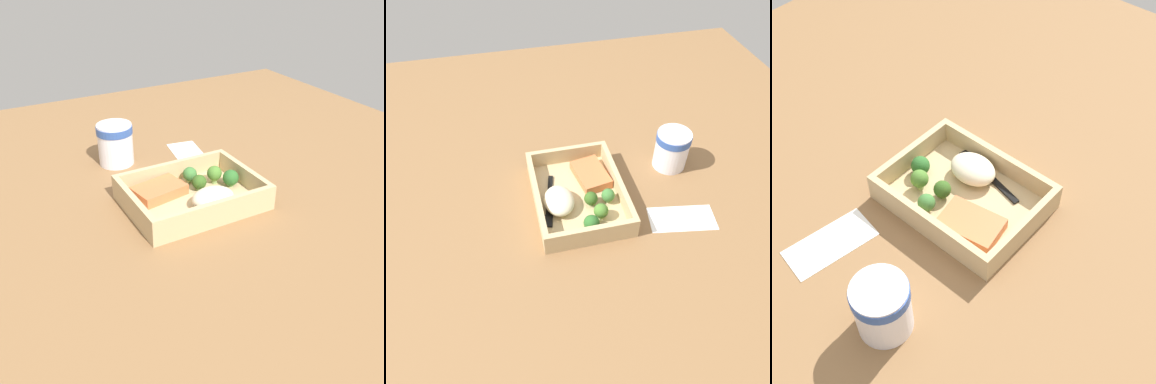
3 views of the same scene
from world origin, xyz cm
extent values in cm
cube|color=olive|center=(0.00, 0.00, -1.00)|extent=(160.00, 160.00, 2.00)
cube|color=tan|center=(0.00, 0.00, 0.60)|extent=(27.11, 20.37, 1.20)
cube|color=tan|center=(0.00, -9.59, 3.28)|extent=(27.11, 1.20, 4.17)
cube|color=tan|center=(0.00, 9.59, 3.28)|extent=(27.11, 1.20, 4.17)
cube|color=tan|center=(-12.95, 0.00, 3.28)|extent=(1.20, 17.97, 4.17)
cube|color=tan|center=(12.95, 0.00, 3.28)|extent=(1.20, 17.97, 4.17)
cube|color=#D97040|center=(-5.39, 4.47, 2.31)|extent=(11.43, 8.61, 2.22)
ellipsoid|color=beige|center=(2.09, -4.88, 3.20)|extent=(8.92, 6.82, 4.00)
cylinder|color=#86A35C|center=(7.47, 3.42, 1.97)|extent=(1.24, 1.24, 1.55)
sphere|color=#497A2C|center=(7.47, 3.42, 3.65)|extent=(3.27, 3.27, 3.27)
cylinder|color=#83A966|center=(3.01, 6.37, 1.78)|extent=(1.18, 1.18, 1.16)
sphere|color=#3D7435|center=(3.01, 6.37, 3.22)|extent=(3.11, 3.11, 3.11)
cylinder|color=#81AA63|center=(9.92, 0.66, 1.71)|extent=(1.33, 1.33, 1.02)
sphere|color=#2C6328|center=(9.92, 0.66, 3.18)|extent=(3.49, 3.49, 3.49)
cylinder|color=#7FA95F|center=(3.03, 2.31, 1.75)|extent=(1.20, 1.20, 1.10)
sphere|color=#335A1E|center=(3.03, 2.31, 3.17)|extent=(3.15, 3.15, 3.15)
cube|color=black|center=(-1.86, -6.45, 1.42)|extent=(12.33, 3.87, 0.44)
cube|color=black|center=(5.83, -8.23, 1.42)|extent=(3.81, 2.91, 0.44)
cylinder|color=white|center=(-6.80, 25.67, 5.01)|extent=(8.35, 8.35, 10.02)
cylinder|color=#3356A8|center=(-6.80, 25.67, 8.72)|extent=(8.60, 8.60, 1.80)
cube|color=white|center=(11.01, 21.61, 0.12)|extent=(9.66, 15.94, 0.24)
camera|label=1|loc=(-38.89, -69.99, 48.59)|focal=42.00mm
camera|label=2|loc=(57.93, -13.59, 65.81)|focal=35.00mm
camera|label=3|loc=(-40.24, 46.49, 73.43)|focal=50.00mm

